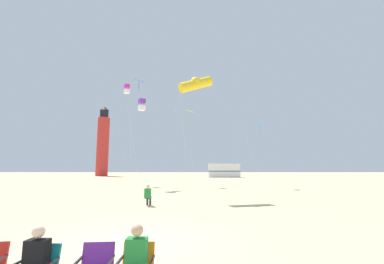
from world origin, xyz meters
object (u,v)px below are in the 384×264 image
(kite_diamond_lime, at_px, (190,114))
(kite_box_violet, at_px, (142,105))
(spectator_orange_chair, at_px, (136,261))
(kite_diamond_cyan, at_px, (260,126))
(kite_diamond_blue, at_px, (139,85))
(spectator_teal_chair, at_px, (33,263))
(rv_van_white, at_px, (224,171))
(kite_flyer_standing, at_px, (148,194))
(kite_box_magenta, at_px, (127,89))
(kite_tube_gold, at_px, (196,84))
(lighthouse_distant, at_px, (103,143))

(kite_diamond_lime, distance_m, kite_box_violet, 5.98)
(spectator_orange_chair, relative_size, kite_diamond_cyan, 0.17)
(spectator_orange_chair, bearing_deg, kite_diamond_lime, 88.60)
(spectator_orange_chair, bearing_deg, kite_diamond_blue, 102.28)
(kite_diamond_cyan, bearing_deg, spectator_teal_chair, -112.90)
(rv_van_white, bearing_deg, kite_box_violet, -110.02)
(spectator_orange_chair, height_order, kite_diamond_cyan, kite_diamond_cyan)
(spectator_teal_chair, bearing_deg, kite_flyer_standing, 93.45)
(spectator_teal_chair, relative_size, kite_diamond_blue, 0.10)
(kite_box_violet, relative_size, kite_diamond_blue, 0.76)
(kite_box_violet, xyz_separation_m, kite_box_magenta, (-3.16, 6.18, 3.53))
(kite_diamond_lime, bearing_deg, spectator_orange_chair, -91.48)
(spectator_teal_chair, distance_m, kite_box_violet, 22.56)
(spectator_teal_chair, height_order, kite_box_violet, kite_box_violet)
(spectator_orange_chair, xyz_separation_m, kite_diamond_blue, (-4.97, 23.00, 10.34))
(kite_tube_gold, distance_m, kite_diamond_blue, 11.96)
(kite_diamond_blue, bearing_deg, spectator_orange_chair, -77.81)
(kite_box_violet, relative_size, kite_box_magenta, 0.71)
(kite_diamond_lime, height_order, kite_box_violet, kite_box_violet)
(spectator_orange_chair, relative_size, kite_box_magenta, 0.09)
(spectator_orange_chair, distance_m, kite_diamond_cyan, 24.51)
(kite_diamond_cyan, bearing_deg, kite_tube_gold, -126.32)
(kite_box_magenta, xyz_separation_m, rv_van_white, (14.78, 22.55, -10.41))
(kite_diamond_cyan, xyz_separation_m, lighthouse_distant, (-28.45, 35.17, 1.47))
(kite_tube_gold, height_order, kite_diamond_blue, kite_diamond_blue)
(kite_diamond_blue, height_order, kite_diamond_cyan, kite_diamond_blue)
(kite_box_violet, bearing_deg, spectator_teal_chair, -83.09)
(kite_box_violet, bearing_deg, kite_flyer_standing, -76.44)
(spectator_teal_chair, relative_size, kite_diamond_cyan, 0.17)
(kite_box_violet, bearing_deg, kite_diamond_blue, 112.65)
(spectator_orange_chair, xyz_separation_m, lighthouse_distant, (-20.50, 57.62, 7.22))
(kite_diamond_cyan, height_order, rv_van_white, kite_diamond_cyan)
(kite_tube_gold, bearing_deg, kite_diamond_cyan, 53.68)
(kite_tube_gold, height_order, kite_diamond_cyan, kite_tube_gold)
(kite_flyer_standing, height_order, kite_diamond_cyan, kite_diamond_cyan)
(kite_flyer_standing, bearing_deg, lighthouse_distant, -65.94)
(spectator_teal_chair, xyz_separation_m, kite_box_violet, (-2.56, 21.07, 7.66))
(kite_flyer_standing, distance_m, rv_van_white, 40.65)
(lighthouse_distant, bearing_deg, kite_diamond_cyan, -51.03)
(kite_flyer_standing, bearing_deg, kite_box_violet, -74.16)
(kite_tube_gold, bearing_deg, lighthouse_distant, 115.99)
(kite_diamond_blue, bearing_deg, kite_diamond_lime, 15.84)
(kite_diamond_lime, xyz_separation_m, kite_box_magenta, (-7.92, 2.56, 3.71))
(spectator_teal_chair, distance_m, kite_diamond_cyan, 25.14)
(kite_diamond_lime, height_order, kite_tube_gold, kite_diamond_lime)
(kite_box_magenta, relative_size, kite_diamond_cyan, 1.82)
(kite_diamond_blue, xyz_separation_m, kite_box_magenta, (-2.31, 4.16, 0.85))
(spectator_teal_chair, distance_m, kite_diamond_lime, 25.89)
(kite_box_violet, xyz_separation_m, rv_van_white, (11.63, 28.73, -6.88))
(kite_box_violet, distance_m, kite_diamond_cyan, 12.32)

